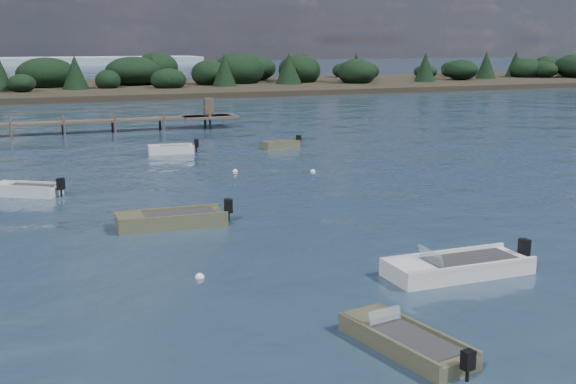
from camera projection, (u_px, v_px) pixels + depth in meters
name	position (u px, v px, depth m)	size (l,w,h in m)	color
ground	(142.00, 117.00, 76.30)	(400.00, 400.00, 0.00)	#172737
tender_far_grey_b	(281.00, 146.00, 54.19)	(3.25, 1.61, 1.09)	brown
dinghy_mid_white_a	(457.00, 270.00, 24.96)	(5.51, 1.92, 1.29)	silver
tender_far_white	(171.00, 151.00, 51.55)	(3.62, 1.65, 1.22)	silver
dinghy_mid_grey	(171.00, 222.00, 31.45)	(5.12, 1.94, 1.29)	brown
tender_far_grey	(27.00, 192.00, 37.68)	(3.72, 3.05, 1.25)	silver
dinghy_near_olive	(405.00, 344.00, 18.97)	(2.19, 4.38, 1.04)	brown
buoy_c	(200.00, 278.00, 24.67)	(0.32, 0.32, 0.32)	white
buoy_e	(235.00, 172.00, 44.46)	(0.32, 0.32, 0.32)	white
buoy_extra_a	(313.00, 172.00, 44.42)	(0.32, 0.32, 0.32)	white
far_headland	(247.00, 76.00, 121.29)	(190.00, 40.00, 5.80)	black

